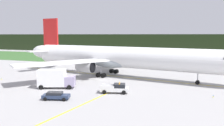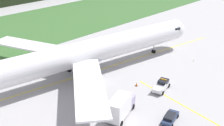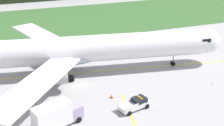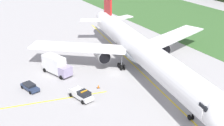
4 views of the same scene
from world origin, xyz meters
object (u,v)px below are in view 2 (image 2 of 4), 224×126
(ops_pickup_truck, at_px, (162,85))
(catering_truck, at_px, (121,106))
(staff_car, at_px, (170,117))
(airliner, at_px, (89,52))
(apron_cone, at_px, (136,84))

(ops_pickup_truck, relative_size, catering_truck, 0.72)
(ops_pickup_truck, relative_size, staff_car, 1.17)
(ops_pickup_truck, height_order, staff_car, ops_pickup_truck)
(airliner, height_order, apron_cone, airliner)
(airliner, distance_m, catering_truck, 18.43)
(catering_truck, height_order, staff_car, catering_truck)
(airliner, xyz_separation_m, catering_truck, (-7.84, -16.41, -2.98))
(catering_truck, distance_m, apron_cone, 11.53)
(staff_car, bearing_deg, apron_cone, 64.57)
(airliner, bearing_deg, apron_cone, -78.00)
(catering_truck, relative_size, staff_car, 1.62)
(airliner, relative_size, apron_cone, 84.05)
(staff_car, bearing_deg, ops_pickup_truck, 42.14)
(ops_pickup_truck, xyz_separation_m, staff_car, (-8.07, -7.30, -0.20))
(airliner, height_order, ops_pickup_truck, airliner)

